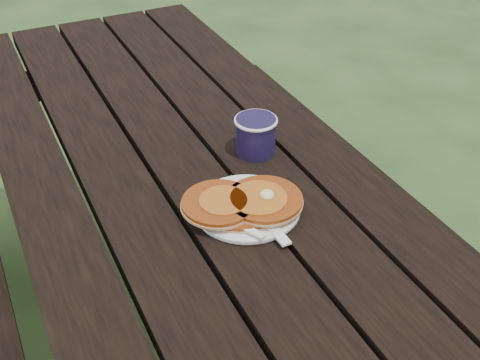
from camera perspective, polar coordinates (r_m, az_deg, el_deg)
name	(u,v)px	position (r m, az deg, el deg)	size (l,w,h in m)	color
ground	(191,358)	(1.90, -4.71, -16.51)	(60.00, 60.00, 0.00)	#27421C
picnic_table	(184,271)	(1.63, -5.34, -8.59)	(1.36, 1.80, 0.75)	black
plate	(247,208)	(1.20, 0.62, -2.68)	(0.21, 0.21, 0.01)	white
pancake_stack	(243,203)	(1.19, 0.30, -2.17)	(0.24, 0.18, 0.04)	#984011
knife	(264,217)	(1.17, 2.26, -3.53)	(0.02, 0.18, 0.01)	white
fork	(241,225)	(1.14, 0.05, -4.33)	(0.03, 0.16, 0.01)	white
coffee_cup	(256,133)	(1.35, 1.50, 4.46)	(0.10, 0.10, 0.09)	#1B1335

